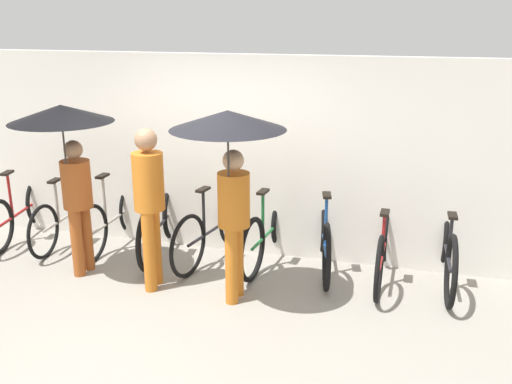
{
  "coord_description": "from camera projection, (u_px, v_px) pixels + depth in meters",
  "views": [
    {
      "loc": [
        2.2,
        -4.51,
        2.8
      ],
      "look_at": [
        0.64,
        1.1,
        1.0
      ],
      "focal_mm": 40.0,
      "sensor_mm": 36.0,
      "label": 1
    }
  ],
  "objects": [
    {
      "name": "parked_bicycle_0",
      "position": [
        20.0,
        211.0,
        7.45
      ],
      "size": [
        0.5,
        1.73,
        1.0
      ],
      "rotation": [
        0.0,
        0.0,
        1.75
      ],
      "color": "black",
      "rests_on": "ground"
    },
    {
      "name": "parked_bicycle_6",
      "position": [
        324.0,
        238.0,
        6.49
      ],
      "size": [
        0.52,
        1.71,
        1.02
      ],
      "rotation": [
        0.0,
        0.0,
        1.78
      ],
      "color": "black",
      "rests_on": "ground"
    },
    {
      "name": "pedestrian_leading",
      "position": [
        66.0,
        140.0,
        5.97
      ],
      "size": [
        1.07,
        1.07,
        1.93
      ],
      "rotation": [
        0.0,
        0.0,
        3.08
      ],
      "color": "#9E4C1E",
      "rests_on": "ground"
    },
    {
      "name": "parked_bicycle_4",
      "position": [
        213.0,
        228.0,
        6.78
      ],
      "size": [
        0.49,
        1.79,
        1.06
      ],
      "rotation": [
        0.0,
        0.0,
        1.4
      ],
      "color": "black",
      "rests_on": "ground"
    },
    {
      "name": "pedestrian_trailing",
      "position": [
        230.0,
        150.0,
        5.34
      ],
      "size": [
        1.09,
        1.09,
        1.98
      ],
      "rotation": [
        0.0,
        0.0,
        3.12
      ],
      "color": "#C66B1E",
      "rests_on": "ground"
    },
    {
      "name": "pedestrian_center",
      "position": [
        149.0,
        197.0,
        5.87
      ],
      "size": [
        0.32,
        0.32,
        1.73
      ],
      "rotation": [
        0.0,
        0.0,
        3.23
      ],
      "color": "#C66B1E",
      "rests_on": "ground"
    },
    {
      "name": "ground_plane",
      "position": [
        162.0,
        317.0,
        5.54
      ],
      "size": [
        30.0,
        30.0,
        0.0
      ],
      "primitive_type": "plane",
      "color": "gray"
    },
    {
      "name": "parked_bicycle_1",
      "position": [
        67.0,
        215.0,
        7.32
      ],
      "size": [
        0.44,
        1.75,
        1.09
      ],
      "rotation": [
        0.0,
        0.0,
        1.65
      ],
      "color": "black",
      "rests_on": "ground"
    },
    {
      "name": "back_wall",
      "position": [
        221.0,
        155.0,
        6.87
      ],
      "size": [
        14.61,
        0.12,
        2.39
      ],
      "color": "silver",
      "rests_on": "ground"
    },
    {
      "name": "parked_bicycle_7",
      "position": [
        383.0,
        248.0,
        6.25
      ],
      "size": [
        0.44,
        1.74,
        1.01
      ],
      "rotation": [
        0.0,
        0.0,
        1.55
      ],
      "color": "black",
      "rests_on": "ground"
    },
    {
      "name": "parked_bicycle_3",
      "position": [
        161.0,
        223.0,
        6.95
      ],
      "size": [
        0.45,
        1.75,
        1.03
      ],
      "rotation": [
        0.0,
        0.0,
        1.71
      ],
      "color": "black",
      "rests_on": "ground"
    },
    {
      "name": "parked_bicycle_2",
      "position": [
        114.0,
        217.0,
        7.16
      ],
      "size": [
        0.44,
        1.75,
        1.08
      ],
      "rotation": [
        0.0,
        0.0,
        1.58
      ],
      "color": "black",
      "rests_on": "ground"
    },
    {
      "name": "parked_bicycle_8",
      "position": [
        447.0,
        249.0,
        6.14
      ],
      "size": [
        0.44,
        1.82,
        1.08
      ],
      "rotation": [
        0.0,
        0.0,
        1.6
      ],
      "color": "black",
      "rests_on": "ground"
    },
    {
      "name": "parked_bicycle_5",
      "position": [
        268.0,
        232.0,
        6.68
      ],
      "size": [
        0.44,
        1.76,
        1.08
      ],
      "rotation": [
        0.0,
        0.0,
        1.48
      ],
      "color": "black",
      "rests_on": "ground"
    }
  ]
}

